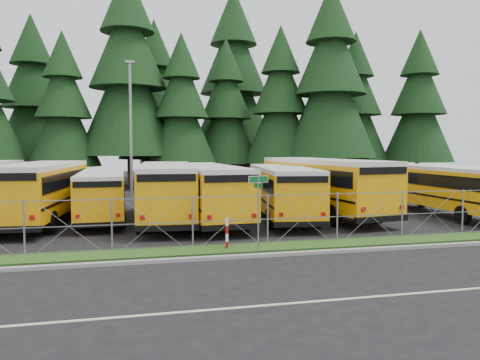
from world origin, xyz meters
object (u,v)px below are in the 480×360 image
at_px(bus_6, 320,187).
at_px(bus_4, 206,193).
at_px(street_sign, 258,197).
at_px(bus_2, 102,196).
at_px(bus_3, 166,193).
at_px(bus_5, 281,193).
at_px(striped_bollard, 227,234).
at_px(bus_1, 44,193).
at_px(light_standard, 131,125).
at_px(bus_east, 442,191).

bearing_deg(bus_6, bus_4, 178.75).
bearing_deg(street_sign, bus_2, 123.85).
distance_m(bus_3, bus_5, 6.11).
bearing_deg(bus_4, striped_bollard, -95.33).
xyz_separation_m(bus_1, bus_5, (12.21, -1.66, -0.12)).
relative_size(street_sign, light_standard, 0.28).
relative_size(bus_4, striped_bollard, 9.33).
relative_size(bus_2, street_sign, 3.50).
relative_size(bus_3, striped_bollard, 9.51).
distance_m(bus_3, street_sign, 8.28).
distance_m(bus_2, street_sign, 10.87).
height_order(bus_2, striped_bollard, bus_2).
distance_m(bus_1, striped_bollard, 11.48).
xyz_separation_m(bus_5, striped_bollard, (-4.37, -6.67, -0.81)).
xyz_separation_m(bus_3, bus_6, (8.61, 0.26, 0.10)).
bearing_deg(bus_6, bus_east, -19.48).
xyz_separation_m(bus_5, light_standard, (-7.78, 11.58, 4.09)).
height_order(bus_2, bus_6, bus_6).
distance_m(bus_4, bus_6, 6.64).
bearing_deg(bus_2, bus_5, -11.57).
relative_size(bus_2, bus_6, 0.81).
xyz_separation_m(bus_1, bus_3, (6.12, -1.12, -0.03)).
xyz_separation_m(bus_east, striped_bollard, (-13.74, -5.98, -0.79)).
distance_m(bus_1, bus_5, 12.32).
relative_size(bus_4, bus_east, 1.05).
relative_size(bus_6, striped_bollard, 10.17).
bearing_deg(bus_3, bus_east, -0.48).
distance_m(bus_6, bus_east, 7.01).
relative_size(bus_4, bus_5, 1.04).
height_order(bus_3, bus_east, bus_3).
height_order(bus_east, striped_bollard, bus_east).
distance_m(bus_4, striped_bollard, 6.83).
height_order(bus_east, light_standard, light_standard).
bearing_deg(bus_east, street_sign, -152.87).
bearing_deg(bus_5, bus_4, -173.59).
bearing_deg(bus_4, bus_2, 159.54).
relative_size(bus_5, striped_bollard, 8.99).
bearing_deg(bus_3, bus_5, -1.07).
relative_size(bus_6, street_sign, 4.35).
xyz_separation_m(bus_3, striped_bollard, (1.72, -7.21, -0.90)).
distance_m(street_sign, striped_bollard, 1.88).
xyz_separation_m(bus_5, bus_east, (9.38, -0.68, -0.02)).
xyz_separation_m(bus_1, light_standard, (4.43, 9.91, 3.97)).
relative_size(bus_1, bus_4, 1.04).
relative_size(bus_4, street_sign, 3.99).
relative_size(street_sign, striped_bollard, 2.34).
distance_m(bus_2, light_standard, 10.78).
height_order(bus_1, bus_4, bus_1).
bearing_deg(street_sign, bus_3, 109.74).
bearing_deg(bus_2, striped_bollard, -60.31).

